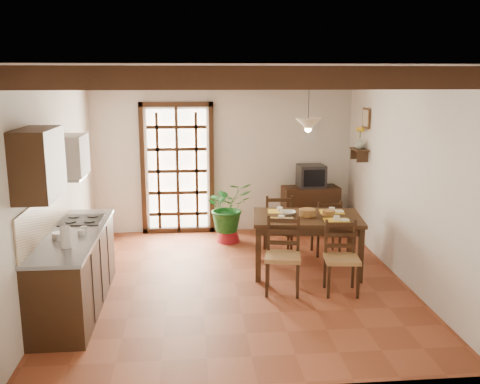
{
  "coord_description": "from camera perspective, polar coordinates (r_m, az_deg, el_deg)",
  "views": [
    {
      "loc": [
        -0.55,
        -6.72,
        2.7
      ],
      "look_at": [
        0.1,
        0.4,
        1.15
      ],
      "focal_mm": 40.0,
      "sensor_mm": 36.0,
      "label": 1
    }
  ],
  "objects": [
    {
      "name": "potted_plant",
      "position": [
        8.82,
        -1.27,
        -1.75
      ],
      "size": [
        2.38,
        2.2,
        2.18
      ],
      "primitive_type": "imported",
      "rotation": [
        0.0,
        0.0,
        0.31
      ],
      "color": "#144C19",
      "rests_on": "ground_plane"
    },
    {
      "name": "chair_far_left",
      "position": [
        8.32,
        4.06,
        -4.58
      ],
      "size": [
        0.46,
        0.44,
        0.95
      ],
      "rotation": [
        0.0,
        0.0,
        3.09
      ],
      "color": "#A27844",
      "rests_on": "ground_plane"
    },
    {
      "name": "dining_table",
      "position": [
        7.5,
        7.16,
        -3.32
      ],
      "size": [
        1.59,
        1.12,
        0.81
      ],
      "rotation": [
        0.0,
        0.0,
        -0.12
      ],
      "color": "#331F10",
      "rests_on": "ground_plane"
    },
    {
      "name": "counter_items",
      "position": [
        6.6,
        -17.33,
        -3.63
      ],
      "size": [
        0.5,
        1.43,
        0.25
      ],
      "color": "black",
      "rests_on": "kitchen_counter"
    },
    {
      "name": "chair_far_right",
      "position": [
        8.39,
        9.15,
        -4.76
      ],
      "size": [
        0.42,
        0.4,
        0.87
      ],
      "rotation": [
        0.0,
        0.0,
        3.2
      ],
      "color": "#A27844",
      "rests_on": "ground_plane"
    },
    {
      "name": "plant_pot",
      "position": [
        8.94,
        -1.26,
        -4.61
      ],
      "size": [
        0.39,
        0.39,
        0.24
      ],
      "primitive_type": "cone",
      "color": "maroon",
      "rests_on": "ground_plane"
    },
    {
      "name": "shelf_vase",
      "position": [
        8.81,
        12.66,
        5.09
      ],
      "size": [
        0.15,
        0.15,
        0.15
      ],
      "primitive_type": "imported",
      "color": "#B2BFB2",
      "rests_on": "wall_shelf"
    },
    {
      "name": "range_hood",
      "position": [
        6.91,
        -17.74,
        3.61
      ],
      "size": [
        0.38,
        0.6,
        0.54
      ],
      "color": "white",
      "rests_on": "room_shell"
    },
    {
      "name": "chair_near_right",
      "position": [
        6.96,
        10.73,
        -8.28
      ],
      "size": [
        0.46,
        0.45,
        0.92
      ],
      "rotation": [
        0.0,
        0.0,
        -0.11
      ],
      "color": "#A27844",
      "rests_on": "ground_plane"
    },
    {
      "name": "sideboard",
      "position": [
        9.46,
        7.49,
        -1.87
      ],
      "size": [
        0.99,
        0.5,
        0.82
      ],
      "primitive_type": "cube",
      "rotation": [
        0.0,
        0.0,
        0.07
      ],
      "color": "black",
      "rests_on": "ground_plane"
    },
    {
      "name": "wall_shelf",
      "position": [
        8.83,
        12.61,
        4.19
      ],
      "size": [
        0.2,
        0.42,
        0.2
      ],
      "color": "black",
      "rests_on": "room_shell"
    },
    {
      "name": "fuse_box",
      "position": [
        9.48,
        7.35,
        6.38
      ],
      "size": [
        0.25,
        0.03,
        0.32
      ],
      "primitive_type": "cube",
      "color": "white",
      "rests_on": "room_shell"
    },
    {
      "name": "kitchen_counter",
      "position": [
        6.67,
        -17.23,
        -7.86
      ],
      "size": [
        0.64,
        2.25,
        1.38
      ],
      "color": "black",
      "rests_on": "ground_plane"
    },
    {
      "name": "room_shell",
      "position": [
        6.8,
        -0.53,
        4.76
      ],
      "size": [
        4.52,
        5.02,
        2.81
      ],
      "color": "silver",
      "rests_on": "ground_plane"
    },
    {
      "name": "shelf_flowers",
      "position": [
        8.79,
        12.72,
        6.43
      ],
      "size": [
        0.14,
        0.14,
        0.36
      ],
      "color": "yellow",
      "rests_on": "shelf_vase"
    },
    {
      "name": "ceiling_beams",
      "position": [
        6.75,
        -0.55,
        12.14
      ],
      "size": [
        4.5,
        4.34,
        0.2
      ],
      "color": "black",
      "rests_on": "room_shell"
    },
    {
      "name": "crt_tv",
      "position": [
        9.33,
        7.6,
        1.7
      ],
      "size": [
        0.47,
        0.44,
        0.39
      ],
      "rotation": [
        0.0,
        0.0,
        0.04
      ],
      "color": "black",
      "rests_on": "sideboard"
    },
    {
      "name": "upper_cabinet",
      "position": [
        5.7,
        -20.7,
        2.84
      ],
      "size": [
        0.35,
        0.8,
        0.7
      ],
      "primitive_type": "cube",
      "color": "black",
      "rests_on": "room_shell"
    },
    {
      "name": "table_setting",
      "position": [
        7.45,
        7.2,
        -1.93
      ],
      "size": [
        1.08,
        0.72,
        0.1
      ],
      "rotation": [
        0.0,
        0.0,
        -0.12
      ],
      "color": "yellow",
      "rests_on": "dining_table"
    },
    {
      "name": "framed_picture",
      "position": [
        8.8,
        13.3,
        7.67
      ],
      "size": [
        0.03,
        0.32,
        0.32
      ],
      "color": "brown",
      "rests_on": "room_shell"
    },
    {
      "name": "french_door",
      "position": [
        9.3,
        -6.69,
        2.72
      ],
      "size": [
        1.26,
        0.11,
        2.32
      ],
      "color": "white",
      "rests_on": "ground_plane"
    },
    {
      "name": "table_bowl",
      "position": [
        7.5,
        5.14,
        -2.25
      ],
      "size": [
        0.23,
        0.23,
        0.05
      ],
      "primitive_type": "imported",
      "rotation": [
        0.0,
        0.0,
        -0.07
      ],
      "color": "white",
      "rests_on": "dining_table"
    },
    {
      "name": "pendant_lamp",
      "position": [
        7.35,
        7.28,
        7.28
      ],
      "size": [
        0.36,
        0.36,
        0.84
      ],
      "color": "black",
      "rests_on": "room_shell"
    },
    {
      "name": "ground_plane",
      "position": [
        7.27,
        -0.51,
        -9.59
      ],
      "size": [
        5.0,
        5.0,
        0.0
      ],
      "primitive_type": "plane",
      "color": "brown"
    },
    {
      "name": "chair_near_left",
      "position": [
        6.88,
        4.57,
        -8.23
      ],
      "size": [
        0.51,
        0.5,
        0.96
      ],
      "rotation": [
        0.0,
        0.0,
        -0.19
      ],
      "color": "#A27844",
      "rests_on": "ground_plane"
    }
  ]
}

